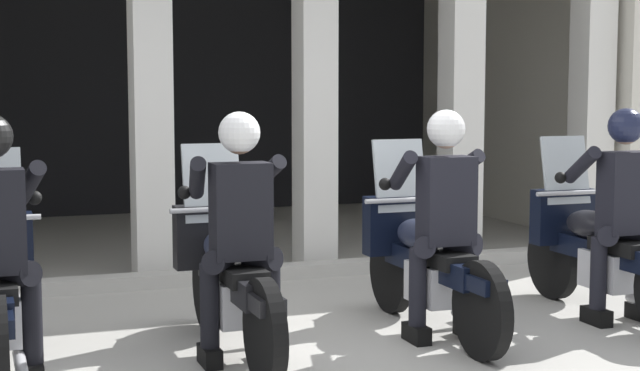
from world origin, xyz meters
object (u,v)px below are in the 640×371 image
object	(u,v)px
motorcycle_center_right	(425,261)
motorcycle_far_right	(597,249)
police_officer_center_left	(239,215)
police_officer_far_right	(622,196)
police_officer_center_right	(444,205)
motorcycle_center_left	(229,276)

from	to	relation	value
motorcycle_center_right	motorcycle_far_right	size ratio (longest dim) A/B	1.00
motorcycle_far_right	motorcycle_center_right	bearing A→B (deg)	-175.99
police_officer_center_left	police_officer_far_right	world-z (taller)	same
police_officer_center_right	police_officer_far_right	xyz separation A→B (m)	(1.46, -0.00, 0.00)
motorcycle_far_right	motorcycle_center_left	bearing A→B (deg)	-174.70
motorcycle_far_right	police_officer_far_right	distance (m)	0.52
motorcycle_center_right	motorcycle_center_left	bearing A→B (deg)	-177.30
motorcycle_center_right	motorcycle_far_right	world-z (taller)	same
motorcycle_far_right	police_officer_far_right	size ratio (longest dim) A/B	1.29
motorcycle_center_left	police_officer_far_right	size ratio (longest dim) A/B	1.29
motorcycle_center_right	motorcycle_far_right	xyz separation A→B (m)	(1.46, -0.00, 0.00)
police_officer_center_right	motorcycle_far_right	xyz separation A→B (m)	(1.46, 0.28, -0.44)
police_officer_center_right	motorcycle_far_right	distance (m)	1.55
motorcycle_far_right	police_officer_far_right	bearing A→B (deg)	-86.16
police_officer_center_left	motorcycle_center_right	xyz separation A→B (m)	(1.46, 0.35, -0.44)
police_officer_center_left	police_officer_center_right	xyz separation A→B (m)	(1.46, 0.06, 0.00)
police_officer_center_left	police_officer_far_right	xyz separation A→B (m)	(2.92, 0.06, 0.00)
police_officer_center_left	motorcycle_center_right	world-z (taller)	police_officer_center_left
motorcycle_center_left	police_officer_center_left	world-z (taller)	police_officer_center_left
police_officer_center_left	police_officer_center_right	size ratio (longest dim) A/B	1.00
police_officer_far_right	motorcycle_far_right	bearing A→B (deg)	93.84
police_officer_center_right	police_officer_far_right	world-z (taller)	same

